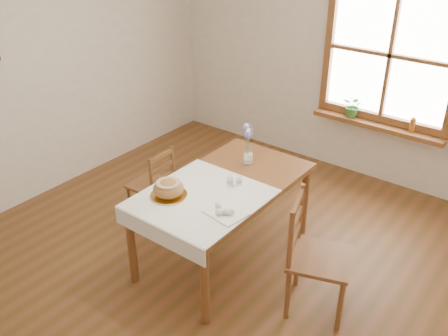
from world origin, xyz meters
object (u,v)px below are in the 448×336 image
(chair_right, at_px, (320,257))
(bread_plate, at_px, (169,195))
(chair_left, at_px, (150,183))
(flower_vase, at_px, (248,159))
(dining_table, at_px, (224,192))

(chair_right, relative_size, bread_plate, 3.39)
(chair_left, distance_m, bread_plate, 0.96)
(chair_left, relative_size, chair_right, 0.80)
(bread_plate, bearing_deg, chair_left, 146.29)
(chair_left, relative_size, flower_vase, 8.66)
(chair_right, height_order, flower_vase, chair_right)
(dining_table, bearing_deg, chair_left, 177.29)
(dining_table, distance_m, chair_left, 0.99)
(chair_left, bearing_deg, flower_vase, 109.50)
(bread_plate, bearing_deg, dining_table, 63.54)
(dining_table, xyz_separation_m, flower_vase, (-0.05, 0.42, 0.13))
(flower_vase, bearing_deg, chair_left, -157.32)
(bread_plate, relative_size, flower_vase, 3.18)
(chair_left, relative_size, bread_plate, 2.72)
(dining_table, xyz_separation_m, chair_left, (-0.95, 0.04, -0.27))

